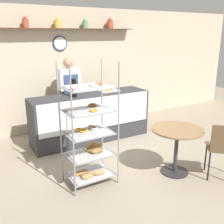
# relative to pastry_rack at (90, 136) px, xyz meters

# --- Properties ---
(ground_plane) EXTENTS (14.00, 14.00, 0.00)m
(ground_plane) POSITION_rel_pastry_rack_xyz_m (0.71, 0.13, -0.73)
(ground_plane) COLOR gray
(back_wall) EXTENTS (10.00, 0.30, 2.70)m
(back_wall) POSITION_rel_pastry_rack_xyz_m (0.71, 2.49, 0.63)
(back_wall) COLOR beige
(back_wall) RESTS_ON ground_plane
(display_counter) EXTENTS (2.44, 0.64, 0.97)m
(display_counter) POSITION_rel_pastry_rack_xyz_m (0.71, 1.47, -0.24)
(display_counter) COLOR #333338
(display_counter) RESTS_ON ground_plane
(pastry_rack) EXTENTS (0.70, 0.52, 1.80)m
(pastry_rack) POSITION_rel_pastry_rack_xyz_m (0.00, 0.00, 0.00)
(pastry_rack) COLOR gray
(pastry_rack) RESTS_ON ground_plane
(person_worker) EXTENTS (0.45, 0.23, 1.67)m
(person_worker) POSITION_rel_pastry_rack_xyz_m (0.45, 1.95, 0.17)
(person_worker) COLOR #282833
(person_worker) RESTS_ON ground_plane
(cafe_table) EXTENTS (0.79, 0.79, 0.74)m
(cafe_table) POSITION_rel_pastry_rack_xyz_m (1.28, -0.43, -0.17)
(cafe_table) COLOR #262628
(cafe_table) RESTS_ON ground_plane
(cafe_chair) EXTENTS (0.54, 0.54, 0.90)m
(cafe_chair) POSITION_rel_pastry_rack_xyz_m (1.72, -0.92, -0.17)
(cafe_chair) COLOR black
(cafe_chair) RESTS_ON ground_plane
(coffee_carafe) EXTENTS (0.11, 0.11, 0.36)m
(coffee_carafe) POSITION_rel_pastry_rack_xyz_m (0.34, 1.42, 0.42)
(coffee_carafe) COLOR black
(coffee_carafe) RESTS_ON display_counter
(donut_tray_counter) EXTENTS (0.41, 0.27, 0.05)m
(donut_tray_counter) POSITION_rel_pastry_rack_xyz_m (1.18, 1.55, 0.26)
(donut_tray_counter) COLOR silver
(donut_tray_counter) RESTS_ON display_counter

